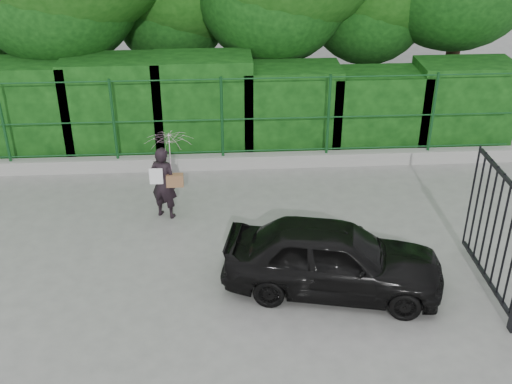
{
  "coord_description": "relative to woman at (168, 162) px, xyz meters",
  "views": [
    {
      "loc": [
        0.34,
        -8.32,
        6.34
      ],
      "look_at": [
        0.93,
        1.3,
        1.1
      ],
      "focal_mm": 45.0,
      "sensor_mm": 36.0,
      "label": 1
    }
  ],
  "objects": [
    {
      "name": "hedge",
      "position": [
        0.58,
        2.99,
        -0.1
      ],
      "size": [
        14.2,
        1.2,
        2.26
      ],
      "color": "black",
      "rests_on": "ground"
    },
    {
      "name": "ground",
      "position": [
        0.63,
        -2.51,
        -1.13
      ],
      "size": [
        80.0,
        80.0,
        0.0
      ],
      "primitive_type": "plane",
      "color": "gray"
    },
    {
      "name": "fence",
      "position": [
        0.85,
        1.99,
        0.07
      ],
      "size": [
        14.13,
        0.06,
        1.8
      ],
      "color": "#103F19",
      "rests_on": "kerb"
    },
    {
      "name": "woman",
      "position": [
        0.0,
        0.0,
        0.0
      ],
      "size": [
        0.91,
        0.92,
        1.71
      ],
      "color": "black",
      "rests_on": "ground"
    },
    {
      "name": "car",
      "position": [
        2.71,
        -2.52,
        -0.54
      ],
      "size": [
        3.68,
        2.1,
        1.18
      ],
      "primitive_type": "imported",
      "rotation": [
        0.0,
        0.0,
        1.36
      ],
      "color": "black",
      "rests_on": "ground"
    },
    {
      "name": "kerb",
      "position": [
        0.63,
        1.99,
        -0.98
      ],
      "size": [
        14.0,
        0.25,
        0.3
      ],
      "primitive_type": "cube",
      "color": "#9E9E99",
      "rests_on": "ground"
    }
  ]
}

